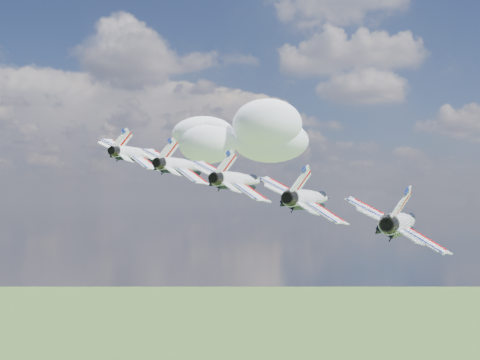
# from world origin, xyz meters

# --- Properties ---
(cloud_far) EXTENTS (67.57, 53.09, 26.55)m
(cloud_far) POSITION_xyz_m (-6.47, 241.99, 180.67)
(cloud_far) COLOR white
(jet_0) EXTENTS (16.50, 18.64, 9.08)m
(jet_0) POSITION_xyz_m (-12.39, -1.54, 149.22)
(jet_0) COLOR silver
(jet_1) EXTENTS (16.50, 18.64, 9.08)m
(jet_1) POSITION_xyz_m (-3.99, -10.46, 146.79)
(jet_1) COLOR white
(jet_2) EXTENTS (16.50, 18.64, 9.08)m
(jet_2) POSITION_xyz_m (4.40, -19.37, 144.36)
(jet_2) COLOR white
(jet_3) EXTENTS (16.50, 18.64, 9.08)m
(jet_3) POSITION_xyz_m (12.80, -28.29, 141.93)
(jet_3) COLOR white
(jet_4) EXTENTS (16.50, 18.64, 9.08)m
(jet_4) POSITION_xyz_m (21.19, -37.21, 139.49)
(jet_4) COLOR white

